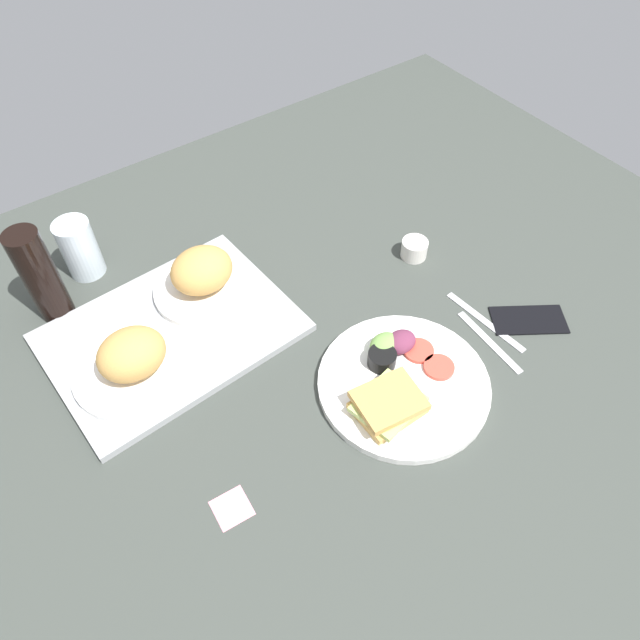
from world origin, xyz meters
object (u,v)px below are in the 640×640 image
bread_plate_near (132,360)px  cell_phone (529,319)px  plate_with_salad (400,382)px  drinking_glass (80,249)px  bread_plate_far (202,277)px  knife (485,321)px  fork (489,341)px  espresso_cup (414,249)px  sticky_note (232,508)px  soda_bottle (40,276)px  serving_tray (171,333)px

bread_plate_near → cell_phone: bearing=-25.5°
plate_with_salad → cell_phone: size_ratio=2.14×
drinking_glass → bread_plate_far: bearing=-51.3°
plate_with_salad → bread_plate_far: bearing=113.7°
knife → cell_phone: (7.21, -4.73, 0.15)cm
fork → knife: (3.00, 4.00, 0.00)cm
bread_plate_near → cell_phone: bread_plate_near is taller
cell_phone → plate_with_salad: bearing=-152.2°
drinking_glass → knife: 82.92cm
bread_plate_far → fork: (38.09, -42.20, -5.39)cm
espresso_cup → sticky_note: 65.88cm
fork → knife: 5.00cm
drinking_glass → sticky_note: 63.00cm
sticky_note → drinking_glass: bearing=88.5°
drinking_glass → cell_phone: 91.33cm
drinking_glass → espresso_cup: bearing=-32.0°
bread_plate_far → knife: 56.36cm
soda_bottle → espresso_cup: (68.12, -29.27, -8.26)cm
bread_plate_far → fork: size_ratio=1.16×
bread_plate_far → espresso_cup: 45.13cm
drinking_glass → soda_bottle: soda_bottle is taller
bread_plate_far → fork: bread_plate_far is taller
fork → bread_plate_near: bearing=65.5°
bread_plate_near → plate_with_salad: 47.50cm
serving_tray → plate_with_salad: bearing=-51.2°
bread_plate_near → fork: bread_plate_near is taller
drinking_glass → knife: drinking_glass is taller
serving_tray → soda_bottle: soda_bottle is taller
serving_tray → soda_bottle: size_ratio=2.19×
serving_tray → sticky_note: bearing=-102.5°
drinking_glass → knife: (57.83, -59.11, -6.16)cm
fork → knife: size_ratio=0.89×
drinking_glass → soda_bottle: 12.51cm
sticky_note → knife: bearing=3.4°
bread_plate_near → espresso_cup: bread_plate_near is taller
plate_with_salad → soda_bottle: 69.26cm
plate_with_salad → sticky_note: 35.97cm
bread_plate_near → espresso_cup: size_ratio=3.74×
knife → soda_bottle: bearing=48.5°
espresso_cup → drinking_glass: bearing=148.0°
serving_tray → espresso_cup: size_ratio=8.04×
espresso_cup → fork: bearing=-98.7°
bread_plate_near → sticky_note: bearing=-87.6°
serving_tray → knife: serving_tray is taller
bread_plate_far → fork: bearing=-47.9°
espresso_cup → cell_phone: (6.19, -27.10, -1.60)cm
bread_plate_far → soda_bottle: soda_bottle is taller
plate_with_salad → fork: plate_with_salad is taller
serving_tray → fork: 60.98cm
knife → cell_phone: cell_phone is taller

